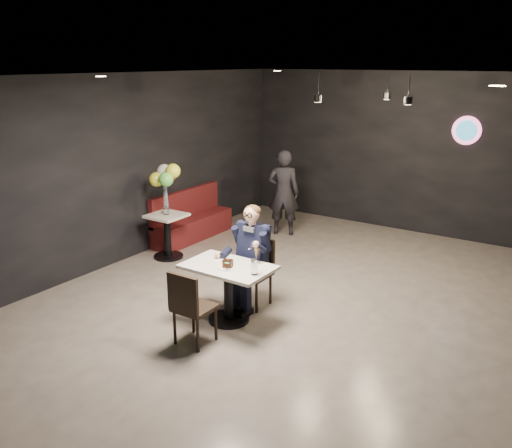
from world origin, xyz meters
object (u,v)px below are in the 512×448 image
Objects in this scene: passerby at (283,193)px; chair_far at (253,273)px; booth_bench at (193,215)px; seated_man at (253,255)px; chair_near at (195,306)px; sundae_glass at (254,267)px; side_table at (168,237)px; main_table at (228,293)px; balloon_vase at (166,210)px.

chair_far is at bearing 89.51° from passerby.
chair_far is 3.06m from booth_bench.
seated_man is 0.80× the size of booth_bench.
chair_near is 3.87m from booth_bench.
passerby is (-1.71, 3.52, -0.04)m from sundae_glass.
seated_man is at bearing 88.98° from chair_near.
passerby is at bearing 66.64° from side_table.
booth_bench is at bearing 106.70° from side_table.
chair_far is 0.57× the size of passerby.
chair_far is at bearing -18.55° from side_table.
chair_far is 4.98× the size of sundae_glass.
passerby is at bearing 110.24° from main_table.
balloon_vase is 2.36m from passerby.
sundae_glass reaches higher than side_table.
side_table is 0.47m from balloon_vase.
main_table is 1.56× the size of side_table.
balloon_vase is at bearing -73.30° from booth_bench.
balloon_vase is at bearing 137.66° from chair_near.
sundae_glass is at bearing -27.08° from side_table.
sundae_glass is 0.26× the size of side_table.
seated_man is at bearing 89.51° from passerby.
sundae_glass is (0.43, -0.61, 0.12)m from seated_man.
main_table is 3.40m from booth_bench.
seated_man is 9.96× the size of balloon_vase.
booth_bench is (-2.51, 1.74, -0.27)m from seated_man.
main_table is at bearing 88.98° from chair_near.
sundae_glass is at bearing 53.29° from chair_near.
sundae_glass is 1.28× the size of balloon_vase.
chair_near is 6.36× the size of balloon_vase.
chair_far is 0.26m from seated_man.
chair_near is at bearing -41.32° from side_table.
seated_man reaches higher than booth_bench.
side_table is at bearing 0.00° from balloon_vase.
balloon_vase is (-2.21, 1.29, 0.45)m from main_table.
chair_far is at bearing 125.16° from sundae_glass.
sundae_glass is 2.97m from balloon_vase.
seated_man is (0.00, 1.20, 0.26)m from chair_near.
side_table is at bearing 161.45° from seated_man.
seated_man is 2.05× the size of side_table.
seated_man is 3.18m from passerby.
main_table is 2.60m from balloon_vase.
booth_bench is 1.12× the size of passerby.
side_table is at bearing 152.92° from sundae_glass.
sundae_glass is (0.43, -0.06, 0.47)m from main_table.
booth_bench reaches higher than side_table.
sundae_glass is at bearing -38.62° from booth_bench.
main_table reaches higher than side_table.
sundae_glass is 0.11× the size of passerby.
chair_far is 0.64× the size of seated_man.
booth_bench is at bearing 19.25° from passerby.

